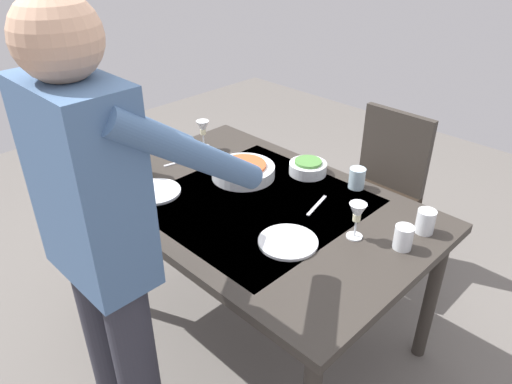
{
  "coord_description": "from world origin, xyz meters",
  "views": [
    {
      "loc": [
        -1.26,
        1.27,
        1.83
      ],
      "look_at": [
        0.0,
        0.0,
        0.79
      ],
      "focal_mm": 33.81,
      "sensor_mm": 36.0,
      "label": 1
    }
  ],
  "objects_px": {
    "serving_bowl_pasta": "(243,170)",
    "dinner_plate_near": "(155,192)",
    "dining_table": "(256,216)",
    "water_cup_far_left": "(357,178)",
    "water_cup_near_right": "(403,237)",
    "side_bowl_salad": "(308,167)",
    "wine_glass_right": "(203,129)",
    "person_server": "(105,246)",
    "chair_near": "(381,183)",
    "wine_glass_left": "(357,214)",
    "dinner_plate_far": "(288,242)",
    "wine_bottle": "(136,153)",
    "water_cup_near_left": "(425,221)"
  },
  "relations": [
    {
      "from": "wine_bottle",
      "to": "serving_bowl_pasta",
      "type": "relative_size",
      "value": 0.99
    },
    {
      "from": "dining_table",
      "to": "wine_glass_right",
      "type": "relative_size",
      "value": 9.87
    },
    {
      "from": "serving_bowl_pasta",
      "to": "dinner_plate_near",
      "type": "relative_size",
      "value": 1.3
    },
    {
      "from": "serving_bowl_pasta",
      "to": "person_server",
      "type": "bearing_deg",
      "value": 109.92
    },
    {
      "from": "wine_glass_right",
      "to": "water_cup_near_left",
      "type": "relative_size",
      "value": 1.56
    },
    {
      "from": "wine_glass_left",
      "to": "water_cup_near_right",
      "type": "height_order",
      "value": "wine_glass_left"
    },
    {
      "from": "water_cup_far_left",
      "to": "wine_glass_left",
      "type": "bearing_deg",
      "value": 123.74
    },
    {
      "from": "dinner_plate_near",
      "to": "dinner_plate_far",
      "type": "distance_m",
      "value": 0.69
    },
    {
      "from": "water_cup_near_left",
      "to": "water_cup_far_left",
      "type": "xyz_separation_m",
      "value": [
        0.39,
        -0.11,
        -0.0
      ]
    },
    {
      "from": "serving_bowl_pasta",
      "to": "chair_near",
      "type": "bearing_deg",
      "value": -112.65
    },
    {
      "from": "dinner_plate_far",
      "to": "wine_glass_left",
      "type": "bearing_deg",
      "value": -126.44
    },
    {
      "from": "wine_glass_left",
      "to": "side_bowl_salad",
      "type": "bearing_deg",
      "value": -30.99
    },
    {
      "from": "dining_table",
      "to": "water_cup_far_left",
      "type": "distance_m",
      "value": 0.49
    },
    {
      "from": "wine_bottle",
      "to": "dinner_plate_far",
      "type": "relative_size",
      "value": 1.29
    },
    {
      "from": "water_cup_near_left",
      "to": "person_server",
      "type": "bearing_deg",
      "value": 64.16
    },
    {
      "from": "wine_bottle",
      "to": "dinner_plate_near",
      "type": "relative_size",
      "value": 1.29
    },
    {
      "from": "side_bowl_salad",
      "to": "dinner_plate_far",
      "type": "xyz_separation_m",
      "value": [
        -0.31,
        0.49,
        -0.03
      ]
    },
    {
      "from": "wine_glass_left",
      "to": "wine_glass_right",
      "type": "relative_size",
      "value": 1.0
    },
    {
      "from": "person_server",
      "to": "water_cup_near_right",
      "type": "xyz_separation_m",
      "value": [
        -0.51,
        -0.91,
        -0.18
      ]
    },
    {
      "from": "water_cup_near_left",
      "to": "wine_glass_right",
      "type": "bearing_deg",
      "value": 5.02
    },
    {
      "from": "wine_bottle",
      "to": "dining_table",
      "type": "bearing_deg",
      "value": -160.11
    },
    {
      "from": "wine_glass_right",
      "to": "water_cup_near_left",
      "type": "height_order",
      "value": "wine_glass_right"
    },
    {
      "from": "wine_bottle",
      "to": "wine_glass_right",
      "type": "relative_size",
      "value": 1.96
    },
    {
      "from": "water_cup_near_left",
      "to": "wine_bottle",
      "type": "bearing_deg",
      "value": 23.15
    },
    {
      "from": "water_cup_far_left",
      "to": "water_cup_near_right",
      "type": "bearing_deg",
      "value": 146.0
    },
    {
      "from": "person_server",
      "to": "dinner_plate_far",
      "type": "xyz_separation_m",
      "value": [
        -0.19,
        -0.63,
        -0.22
      ]
    },
    {
      "from": "dining_table",
      "to": "chair_near",
      "type": "distance_m",
      "value": 0.89
    },
    {
      "from": "water_cup_far_left",
      "to": "dining_table",
      "type": "bearing_deg",
      "value": 60.4
    },
    {
      "from": "wine_glass_left",
      "to": "dinner_plate_far",
      "type": "distance_m",
      "value": 0.28
    },
    {
      "from": "dining_table",
      "to": "side_bowl_salad",
      "type": "height_order",
      "value": "side_bowl_salad"
    },
    {
      "from": "dinner_plate_near",
      "to": "water_cup_far_left",
      "type": "bearing_deg",
      "value": -132.12
    },
    {
      "from": "water_cup_near_right",
      "to": "water_cup_far_left",
      "type": "bearing_deg",
      "value": -34.0
    },
    {
      "from": "dinner_plate_near",
      "to": "wine_bottle",
      "type": "bearing_deg",
      "value": -13.39
    },
    {
      "from": "dinner_plate_far",
      "to": "side_bowl_salad",
      "type": "bearing_deg",
      "value": -57.83
    },
    {
      "from": "water_cup_near_right",
      "to": "water_cup_far_left",
      "type": "distance_m",
      "value": 0.46
    },
    {
      "from": "dinner_plate_far",
      "to": "wine_glass_right",
      "type": "bearing_deg",
      "value": -20.18
    },
    {
      "from": "wine_bottle",
      "to": "side_bowl_salad",
      "type": "height_order",
      "value": "wine_bottle"
    },
    {
      "from": "water_cup_near_right",
      "to": "side_bowl_salad",
      "type": "height_order",
      "value": "water_cup_near_right"
    },
    {
      "from": "side_bowl_salad",
      "to": "wine_bottle",
      "type": "bearing_deg",
      "value": 44.91
    },
    {
      "from": "dining_table",
      "to": "person_server",
      "type": "relative_size",
      "value": 0.88
    },
    {
      "from": "dining_table",
      "to": "water_cup_far_left",
      "type": "height_order",
      "value": "water_cup_far_left"
    },
    {
      "from": "dinner_plate_near",
      "to": "wine_glass_right",
      "type": "bearing_deg",
      "value": -65.17
    },
    {
      "from": "dining_table",
      "to": "wine_bottle",
      "type": "relative_size",
      "value": 5.04
    },
    {
      "from": "wine_glass_left",
      "to": "water_cup_near_left",
      "type": "relative_size",
      "value": 1.56
    },
    {
      "from": "water_cup_near_left",
      "to": "water_cup_near_right",
      "type": "relative_size",
      "value": 1.04
    },
    {
      "from": "side_bowl_salad",
      "to": "dinner_plate_near",
      "type": "xyz_separation_m",
      "value": [
        0.37,
        0.63,
        -0.03
      ]
    },
    {
      "from": "person_server",
      "to": "wine_glass_left",
      "type": "relative_size",
      "value": 11.19
    },
    {
      "from": "water_cup_near_right",
      "to": "dining_table",
      "type": "bearing_deg",
      "value": 13.89
    },
    {
      "from": "person_server",
      "to": "water_cup_far_left",
      "type": "distance_m",
      "value": 1.19
    },
    {
      "from": "chair_near",
      "to": "dinner_plate_near",
      "type": "relative_size",
      "value": 3.96
    }
  ]
}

